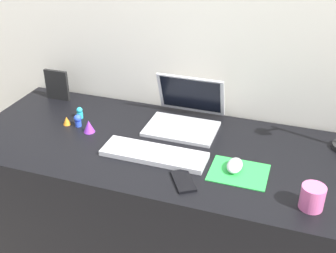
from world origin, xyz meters
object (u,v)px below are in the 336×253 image
object	(u,v)px
picture_frame	(57,85)
toy_figurine_purple	(89,127)
laptop	(186,113)
toy_figurine_blue	(78,120)
mouse	(235,165)
coffee_mug	(312,197)
toy_figurine_orange	(67,121)
toy_figurine_cyan	(80,113)
keyboard	(154,154)
cell_phone	(183,181)

from	to	relation	value
picture_frame	toy_figurine_purple	world-z (taller)	picture_frame
laptop	toy_figurine_blue	distance (m)	0.47
toy_figurine_purple	mouse	bearing A→B (deg)	-6.97
coffee_mug	toy_figurine_purple	xyz separation A→B (m)	(-0.91, 0.21, -0.01)
toy_figurine_orange	toy_figurine_cyan	bearing A→B (deg)	70.85
picture_frame	toy_figurine_blue	bearing A→B (deg)	-42.77
keyboard	toy_figurine_blue	distance (m)	0.42
laptop	keyboard	xyz separation A→B (m)	(-0.04, -0.29, -0.04)
keyboard	coffee_mug	size ratio (longest dim) A/B	4.96
toy_figurine_cyan	toy_figurine_orange	xyz separation A→B (m)	(-0.03, -0.07, -0.01)
mouse	coffee_mug	world-z (taller)	coffee_mug
cell_phone	picture_frame	xyz separation A→B (m)	(-0.78, 0.45, 0.07)
keyboard	laptop	bearing A→B (deg)	82.55
keyboard	toy_figurine_cyan	bearing A→B (deg)	156.31
mouse	coffee_mug	bearing A→B (deg)	-24.89
mouse	toy_figurine_blue	world-z (taller)	toy_figurine_blue
cell_phone	toy_figurine_blue	size ratio (longest dim) A/B	2.32
toy_figurine_cyan	keyboard	bearing A→B (deg)	-23.69
keyboard	coffee_mug	bearing A→B (deg)	-11.50
picture_frame	toy_figurine_blue	distance (m)	0.32
mouse	toy_figurine_blue	xyz separation A→B (m)	(-0.71, 0.11, 0.01)
toy_figurine_purple	toy_figurine_blue	bearing A→B (deg)	155.28
laptop	coffee_mug	bearing A→B (deg)	-36.80
toy_figurine_orange	toy_figurine_purple	size ratio (longest dim) A/B	0.70
mouse	toy_figurine_orange	world-z (taller)	same
mouse	picture_frame	distance (m)	0.99
toy_figurine_cyan	toy_figurine_purple	world-z (taller)	same
laptop	mouse	bearing A→B (deg)	-45.92
mouse	toy_figurine_blue	size ratio (longest dim) A/B	1.74
cell_phone	picture_frame	distance (m)	0.91
toy_figurine_orange	toy_figurine_blue	xyz separation A→B (m)	(0.06, 0.00, 0.01)
coffee_mug	keyboard	bearing A→B (deg)	168.50
toy_figurine_orange	toy_figurine_blue	distance (m)	0.06
coffee_mug	toy_figurine_orange	bearing A→B (deg)	167.28
cell_phone	toy_figurine_cyan	distance (m)	0.66
keyboard	toy_figurine_purple	bearing A→B (deg)	165.31
toy_figurine_blue	coffee_mug	bearing A→B (deg)	-13.56
mouse	toy_figurine_cyan	size ratio (longest dim) A/B	1.80
keyboard	picture_frame	bearing A→B (deg)	152.24
laptop	coffee_mug	world-z (taller)	laptop
toy_figurine_cyan	toy_figurine_blue	size ratio (longest dim) A/B	0.96
mouse	toy_figurine_blue	distance (m)	0.72
cell_phone	toy_figurine_purple	size ratio (longest dim) A/B	2.39
laptop	toy_figurine_orange	xyz separation A→B (m)	(-0.49, -0.18, -0.03)
keyboard	toy_figurine_blue	bearing A→B (deg)	163.48
keyboard	mouse	xyz separation A→B (m)	(0.31, 0.01, 0.01)
keyboard	toy_figurine_orange	world-z (taller)	toy_figurine_orange
mouse	toy_figurine_cyan	world-z (taller)	toy_figurine_cyan
toy_figurine_cyan	toy_figurine_orange	distance (m)	0.08
mouse	toy_figurine_purple	distance (m)	0.65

